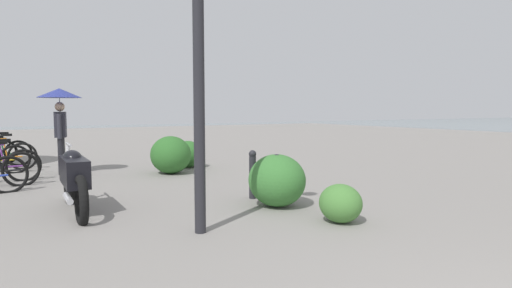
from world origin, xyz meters
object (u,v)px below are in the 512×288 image
(pedestrian, at_px, (60,107))
(motorcycle, at_px, (74,179))
(lamppost, at_px, (198,11))
(bollard_mid, at_px, (253,173))
(bollard_near, at_px, (277,179))

(pedestrian, bearing_deg, motorcycle, 175.56)
(lamppost, height_order, motorcycle, lamppost)
(pedestrian, xyz_separation_m, bollard_mid, (-4.74, -2.47, -1.16))
(pedestrian, distance_m, bollard_mid, 5.47)
(motorcycle, distance_m, bollard_near, 3.08)
(bollard_near, bearing_deg, pedestrian, 24.24)
(lamppost, xyz_separation_m, bollard_near, (0.70, -1.62, -2.29))
(motorcycle, relative_size, pedestrian, 1.07)
(bollard_near, relative_size, bollard_mid, 1.00)
(pedestrian, bearing_deg, bollard_near, -155.76)
(lamppost, xyz_separation_m, bollard_mid, (1.44, -1.62, -2.29))
(lamppost, height_order, bollard_mid, lamppost)
(motorcycle, distance_m, bollard_mid, 2.85)
(lamppost, relative_size, motorcycle, 1.89)
(pedestrian, bearing_deg, bollard_mid, -152.48)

